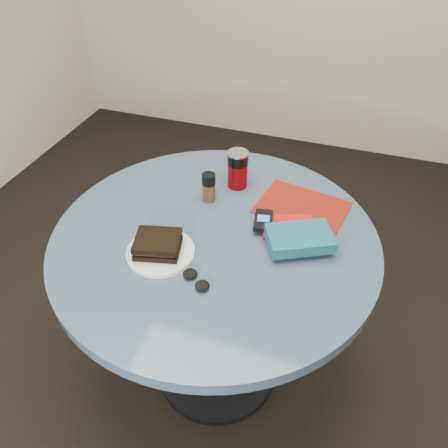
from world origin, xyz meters
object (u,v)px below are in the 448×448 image
(pepper_grinder, at_px, (209,187))
(novel, at_px, (300,238))
(soda_can, at_px, (238,169))
(red_book, at_px, (288,226))
(mp3_player, at_px, (263,220))
(headphones, at_px, (196,280))
(sandwich, at_px, (158,244))
(plate, at_px, (161,252))
(magazine, at_px, (302,207))
(table, at_px, (215,271))

(pepper_grinder, distance_m, novel, 0.36)
(soda_can, distance_m, red_book, 0.28)
(novel, distance_m, mp3_player, 0.14)
(red_book, bearing_deg, soda_can, 123.90)
(headphones, bearing_deg, sandwich, 153.30)
(plate, relative_size, magazine, 0.71)
(magazine, distance_m, red_book, 0.12)
(magazine, relative_size, headphones, 2.73)
(magazine, xyz_separation_m, headphones, (-0.21, -0.42, 0.01))
(magazine, xyz_separation_m, novel, (0.03, -0.19, 0.03))
(soda_can, height_order, pepper_grinder, soda_can)
(table, height_order, headphones, headphones)
(novel, xyz_separation_m, mp3_player, (-0.12, 0.06, -0.01))
(plate, bearing_deg, novel, 22.29)
(sandwich, height_order, soda_can, soda_can)
(table, bearing_deg, novel, 5.45)
(novel, bearing_deg, pepper_grinder, 131.31)
(red_book, relative_size, headphones, 1.56)
(pepper_grinder, distance_m, mp3_player, 0.22)
(red_book, bearing_deg, mp3_player, 173.55)
(magazine, xyz_separation_m, red_book, (-0.02, -0.12, 0.01))
(table, xyz_separation_m, plate, (-0.12, -0.13, 0.17))
(pepper_grinder, relative_size, mp3_player, 0.97)
(sandwich, distance_m, mp3_player, 0.33)
(magazine, bearing_deg, soda_can, 177.16)
(sandwich, xyz_separation_m, mp3_player, (0.26, 0.21, -0.01))
(plate, xyz_separation_m, red_book, (0.33, 0.23, 0.01))
(table, relative_size, soda_can, 7.49)
(soda_can, bearing_deg, headphones, -86.41)
(mp3_player, bearing_deg, red_book, 10.85)
(plate, distance_m, headphones, 0.16)
(table, relative_size, pepper_grinder, 9.78)
(sandwich, relative_size, magazine, 0.54)
(soda_can, distance_m, headphones, 0.48)
(soda_can, xyz_separation_m, magazine, (0.24, -0.06, -0.06))
(plate, xyz_separation_m, sandwich, (-0.01, 0.00, 0.03))
(pepper_grinder, relative_size, headphones, 1.00)
(novel, relative_size, mp3_player, 1.77)
(novel, relative_size, headphones, 1.82)
(table, distance_m, pepper_grinder, 0.28)
(pepper_grinder, bearing_deg, plate, -98.86)
(soda_can, relative_size, pepper_grinder, 1.31)
(soda_can, height_order, mp3_player, soda_can)
(sandwich, height_order, magazine, sandwich)
(soda_can, bearing_deg, novel, -42.84)
(table, height_order, pepper_grinder, pepper_grinder)
(soda_can, relative_size, novel, 0.72)
(table, xyz_separation_m, sandwich, (-0.13, -0.13, 0.20))
(plate, distance_m, pepper_grinder, 0.30)
(mp3_player, bearing_deg, table, -148.21)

